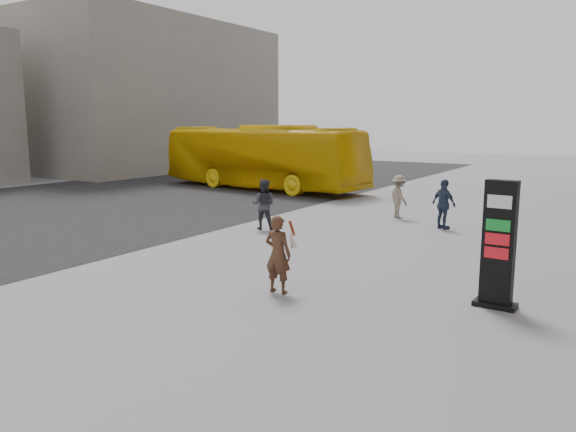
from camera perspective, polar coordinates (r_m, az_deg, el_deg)
The scene contains 9 objects.
ground at distance 11.39m, azimuth -0.14°, elevation -7.28°, with size 100.00×100.00×0.00m, color #9E9EA3.
road at distance 23.81m, azimuth -20.66°, elevation 1.02°, with size 16.00×60.00×0.01m, color black.
bg_building_far at distance 41.78m, azimuth -13.82°, elevation 11.68°, with size 10.00×18.00×10.00m, color gray.
info_pylon at distance 10.63m, azimuth 20.62°, elevation -2.74°, with size 0.75×0.41×2.30m.
woman at distance 10.89m, azimuth -1.01°, elevation -3.80°, with size 0.58×0.52×1.53m.
bus at distance 27.73m, azimuth -2.72°, elevation 6.01°, with size 2.63×11.23×3.13m, color #DEB20B.
pedestrian_a at distance 17.31m, azimuth -2.50°, elevation 1.19°, with size 0.75×0.59×1.55m, color #303137.
pedestrian_b at distance 19.71m, azimuth 11.22°, elevation 1.95°, with size 0.96×0.55×1.48m, color gray.
pedestrian_c at distance 17.97m, azimuth 15.55°, elevation 1.16°, with size 0.91×0.38×1.55m, color #2D3B53.
Camera 1 is at (5.80, -9.23, 3.32)m, focal length 35.00 mm.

